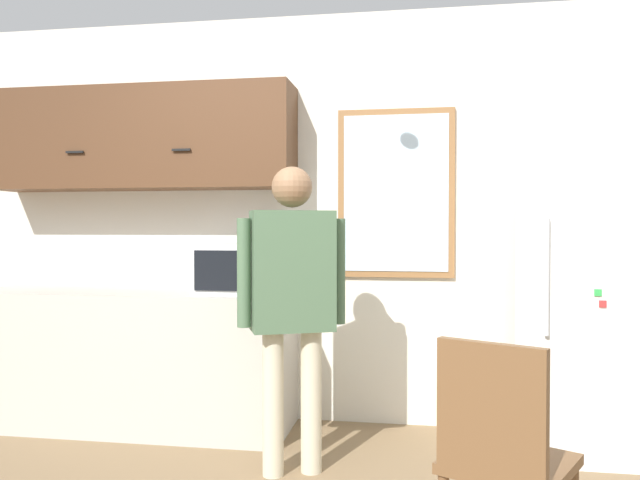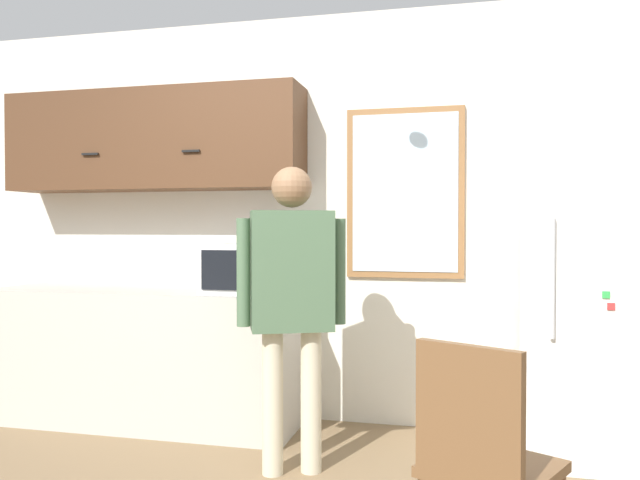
% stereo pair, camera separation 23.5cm
% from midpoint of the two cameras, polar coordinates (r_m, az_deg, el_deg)
% --- Properties ---
extents(back_wall, '(6.00, 0.06, 2.70)m').
position_cam_midpoint_polar(back_wall, '(4.18, -1.78, 1.96)').
color(back_wall, silver).
rests_on(back_wall, ground_plane).
extents(counter, '(2.07, 0.63, 0.88)m').
position_cam_midpoint_polar(counter, '(4.32, -18.30, -10.25)').
color(counter, '#BCB7AD').
rests_on(counter, ground_plane).
extents(upper_cabinets, '(2.07, 0.38, 0.67)m').
position_cam_midpoint_polar(upper_cabinets, '(4.40, -17.60, 8.78)').
color(upper_cabinets, '#51331E').
extents(microwave, '(0.50, 0.39, 0.31)m').
position_cam_midpoint_polar(microwave, '(3.92, -9.13, -2.61)').
color(microwave, white).
rests_on(microwave, counter).
extents(person, '(0.53, 0.37, 1.61)m').
position_cam_midpoint_polar(person, '(3.27, -4.63, -4.41)').
color(person, beige).
rests_on(person, ground_plane).
extents(refrigerator, '(0.70, 0.66, 1.78)m').
position_cam_midpoint_polar(refrigerator, '(3.84, 20.30, -4.96)').
color(refrigerator, white).
rests_on(refrigerator, ground_plane).
extents(chair, '(0.56, 0.56, 0.90)m').
position_cam_midpoint_polar(chair, '(2.38, 13.47, -18.36)').
color(chair, brown).
rests_on(chair, ground_plane).
extents(window, '(0.75, 0.05, 1.09)m').
position_cam_midpoint_polar(window, '(4.07, 5.30, 4.28)').
color(window, olive).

